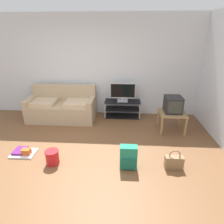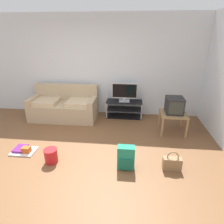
{
  "view_description": "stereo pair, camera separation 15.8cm",
  "coord_description": "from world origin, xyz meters",
  "px_view_note": "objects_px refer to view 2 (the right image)",
  "views": [
    {
      "loc": [
        0.96,
        -2.89,
        2.21
      ],
      "look_at": [
        0.72,
        0.95,
        0.62
      ],
      "focal_mm": 30.93,
      "sensor_mm": 36.0,
      "label": 1
    },
    {
      "loc": [
        1.12,
        -2.88,
        2.21
      ],
      "look_at": [
        0.72,
        0.95,
        0.62
      ],
      "focal_mm": 30.93,
      "sensor_mm": 36.0,
      "label": 2
    }
  ],
  "objects_px": {
    "backpack": "(126,158)",
    "handbag": "(172,163)",
    "couch": "(64,106)",
    "flat_tv": "(125,92)",
    "tv_stand": "(124,109)",
    "side_table": "(173,116)",
    "crt_tv": "(174,105)",
    "cleaning_bucket": "(51,155)",
    "floor_tray": "(24,150)"
  },
  "relations": [
    {
      "from": "flat_tv",
      "to": "side_table",
      "type": "xyz_separation_m",
      "value": [
        1.18,
        -0.77,
        -0.3
      ]
    },
    {
      "from": "couch",
      "to": "flat_tv",
      "type": "xyz_separation_m",
      "value": [
        1.63,
        0.21,
        0.38
      ]
    },
    {
      "from": "flat_tv",
      "to": "tv_stand",
      "type": "bearing_deg",
      "value": 90.0
    },
    {
      "from": "handbag",
      "to": "backpack",
      "type": "bearing_deg",
      "value": -177.68
    },
    {
      "from": "couch",
      "to": "crt_tv",
      "type": "distance_m",
      "value": 2.88
    },
    {
      "from": "side_table",
      "to": "cleaning_bucket",
      "type": "distance_m",
      "value": 2.81
    },
    {
      "from": "cleaning_bucket",
      "to": "floor_tray",
      "type": "xyz_separation_m",
      "value": [
        -0.68,
        0.25,
        -0.1
      ]
    },
    {
      "from": "couch",
      "to": "crt_tv",
      "type": "height_order",
      "value": "couch"
    },
    {
      "from": "cleaning_bucket",
      "to": "floor_tray",
      "type": "bearing_deg",
      "value": 159.74
    },
    {
      "from": "side_table",
      "to": "crt_tv",
      "type": "relative_size",
      "value": 1.47
    },
    {
      "from": "flat_tv",
      "to": "backpack",
      "type": "bearing_deg",
      "value": -86.5
    },
    {
      "from": "crt_tv",
      "to": "backpack",
      "type": "relative_size",
      "value": 0.95
    },
    {
      "from": "side_table",
      "to": "handbag",
      "type": "xyz_separation_m",
      "value": [
        -0.25,
        -1.42,
        -0.29
      ]
    },
    {
      "from": "backpack",
      "to": "handbag",
      "type": "bearing_deg",
      "value": -11.69
    },
    {
      "from": "cleaning_bucket",
      "to": "couch",
      "type": "bearing_deg",
      "value": 101.51
    },
    {
      "from": "handbag",
      "to": "tv_stand",
      "type": "bearing_deg",
      "value": 112.79
    },
    {
      "from": "crt_tv",
      "to": "handbag",
      "type": "xyz_separation_m",
      "value": [
        -0.25,
        -1.44,
        -0.54
      ]
    },
    {
      "from": "side_table",
      "to": "flat_tv",
      "type": "bearing_deg",
      "value": 146.84
    },
    {
      "from": "crt_tv",
      "to": "floor_tray",
      "type": "relative_size",
      "value": 0.89
    },
    {
      "from": "couch",
      "to": "side_table",
      "type": "distance_m",
      "value": 2.86
    },
    {
      "from": "couch",
      "to": "side_table",
      "type": "bearing_deg",
      "value": -11.16
    },
    {
      "from": "backpack",
      "to": "handbag",
      "type": "relative_size",
      "value": 1.18
    },
    {
      "from": "crt_tv",
      "to": "handbag",
      "type": "height_order",
      "value": "crt_tv"
    },
    {
      "from": "backpack",
      "to": "flat_tv",
      "type": "bearing_deg",
      "value": 79.5
    },
    {
      "from": "tv_stand",
      "to": "floor_tray",
      "type": "relative_size",
      "value": 2.16
    },
    {
      "from": "flat_tv",
      "to": "handbag",
      "type": "xyz_separation_m",
      "value": [
        0.93,
        -2.19,
        -0.59
      ]
    },
    {
      "from": "backpack",
      "to": "handbag",
      "type": "height_order",
      "value": "backpack"
    },
    {
      "from": "couch",
      "to": "tv_stand",
      "type": "xyz_separation_m",
      "value": [
        1.63,
        0.24,
        -0.1
      ]
    },
    {
      "from": "handbag",
      "to": "floor_tray",
      "type": "relative_size",
      "value": 0.8
    },
    {
      "from": "crt_tv",
      "to": "handbag",
      "type": "relative_size",
      "value": 1.12
    },
    {
      "from": "side_table",
      "to": "couch",
      "type": "bearing_deg",
      "value": 168.84
    },
    {
      "from": "tv_stand",
      "to": "handbag",
      "type": "distance_m",
      "value": 2.4
    },
    {
      "from": "tv_stand",
      "to": "side_table",
      "type": "relative_size",
      "value": 1.65
    },
    {
      "from": "handbag",
      "to": "cleaning_bucket",
      "type": "height_order",
      "value": "handbag"
    },
    {
      "from": "flat_tv",
      "to": "crt_tv",
      "type": "height_order",
      "value": "flat_tv"
    },
    {
      "from": "couch",
      "to": "backpack",
      "type": "relative_size",
      "value": 4.15
    },
    {
      "from": "crt_tv",
      "to": "backpack",
      "type": "bearing_deg",
      "value": -125.23
    },
    {
      "from": "flat_tv",
      "to": "handbag",
      "type": "bearing_deg",
      "value": -67.0
    },
    {
      "from": "floor_tray",
      "to": "side_table",
      "type": "bearing_deg",
      "value": 20.99
    },
    {
      "from": "handbag",
      "to": "couch",
      "type": "bearing_deg",
      "value": 142.36
    },
    {
      "from": "couch",
      "to": "floor_tray",
      "type": "distance_m",
      "value": 1.78
    },
    {
      "from": "side_table",
      "to": "tv_stand",
      "type": "bearing_deg",
      "value": 146.08
    },
    {
      "from": "tv_stand",
      "to": "backpack",
      "type": "xyz_separation_m",
      "value": [
        0.14,
        -2.25,
        -0.02
      ]
    },
    {
      "from": "couch",
      "to": "cleaning_bucket",
      "type": "relative_size",
      "value": 6.65
    },
    {
      "from": "side_table",
      "to": "backpack",
      "type": "height_order",
      "value": "side_table"
    },
    {
      "from": "handbag",
      "to": "floor_tray",
      "type": "xyz_separation_m",
      "value": [
        -2.84,
        0.24,
        -0.09
      ]
    },
    {
      "from": "couch",
      "to": "crt_tv",
      "type": "xyz_separation_m",
      "value": [
        2.81,
        -0.54,
        0.34
      ]
    },
    {
      "from": "handbag",
      "to": "cleaning_bucket",
      "type": "relative_size",
      "value": 1.36
    },
    {
      "from": "side_table",
      "to": "cleaning_bucket",
      "type": "height_order",
      "value": "side_table"
    },
    {
      "from": "tv_stand",
      "to": "flat_tv",
      "type": "relative_size",
      "value": 1.39
    }
  ]
}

